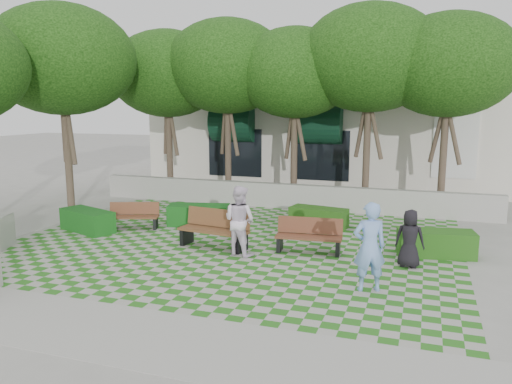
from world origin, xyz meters
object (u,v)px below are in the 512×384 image
at_px(person_white, 240,221).
at_px(hedge_midright, 318,218).
at_px(bench_east, 309,236).
at_px(hedge_east, 436,243).
at_px(hedge_west, 87,221).
at_px(person_dark, 410,239).
at_px(hedge_midleft, 199,215).
at_px(bench_west, 134,216).
at_px(bench_mid, 215,230).
at_px(person_blue, 369,247).

bearing_deg(person_white, hedge_midright, -93.32).
bearing_deg(bench_east, hedge_east, 8.29).
height_order(hedge_midright, hedge_west, hedge_west).
bearing_deg(person_dark, hedge_midright, -43.39).
distance_m(bench_east, hedge_east, 3.20).
bearing_deg(hedge_midright, hedge_midleft, -164.77).
distance_m(bench_west, hedge_midleft, 2.01).
distance_m(bench_east, person_dark, 2.55).
height_order(hedge_west, person_dark, person_dark).
xyz_separation_m(bench_mid, bench_west, (-3.21, 1.09, -0.10)).
distance_m(bench_west, person_dark, 8.29).
height_order(hedge_east, hedge_west, hedge_east).
bearing_deg(person_dark, bench_west, -3.15).
relative_size(bench_mid, person_dark, 1.44).
relative_size(bench_mid, hedge_west, 1.07).
height_order(hedge_east, hedge_midright, hedge_east).
relative_size(hedge_midright, person_dark, 1.28).
distance_m(bench_mid, person_white, 1.04).
distance_m(hedge_east, person_dark, 1.34).
distance_m(person_blue, person_white, 3.72).
xyz_separation_m(hedge_west, person_dark, (9.36, -0.39, 0.37)).
distance_m(bench_west, hedge_midright, 5.75).
bearing_deg(hedge_midleft, bench_east, -23.89).
height_order(hedge_midleft, person_blue, person_blue).
xyz_separation_m(person_dark, person_white, (-4.14, -0.36, 0.20)).
bearing_deg(person_blue, bench_west, -44.39).
distance_m(bench_mid, person_dark, 5.01).
relative_size(hedge_east, hedge_midleft, 0.99).
height_order(hedge_midleft, hedge_west, hedge_midleft).
relative_size(hedge_west, person_dark, 1.35).
bearing_deg(hedge_east, bench_mid, -169.04).
xyz_separation_m(bench_mid, person_white, (0.87, -0.41, 0.41)).
distance_m(hedge_midleft, person_dark, 6.84).
bearing_deg(bench_mid, bench_east, 15.60).
bearing_deg(hedge_west, person_dark, -2.41).
height_order(hedge_east, person_dark, person_dark).
height_order(bench_east, bench_west, bench_east).
bearing_deg(hedge_west, person_blue, -14.66).
xyz_separation_m(hedge_east, hedge_west, (-9.97, -0.74, -0.00)).
distance_m(person_blue, person_dark, 2.02).
distance_m(bench_mid, hedge_midleft, 2.58).
distance_m(bench_mid, bench_west, 3.39).
height_order(bench_west, person_blue, person_blue).
bearing_deg(bench_west, hedge_west, -166.68).
bearing_deg(bench_west, bench_east, -27.03).
height_order(hedge_east, person_white, person_white).
bearing_deg(person_white, hedge_east, -145.42).
bearing_deg(hedge_midleft, hedge_midright, 15.23).
height_order(bench_west, person_white, person_white).
xyz_separation_m(hedge_west, person_blue, (8.62, -2.26, 0.61)).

